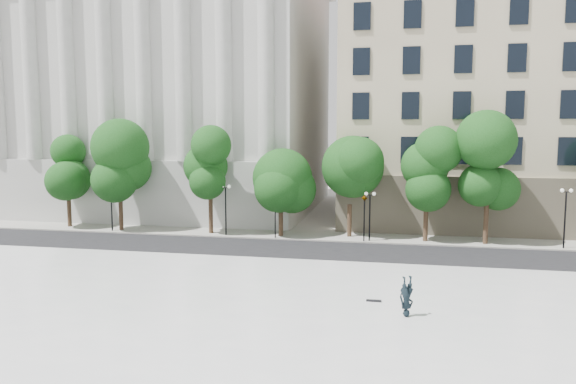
{
  "coord_description": "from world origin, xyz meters",
  "views": [
    {
      "loc": [
        7.31,
        -21.06,
        8.88
      ],
      "look_at": [
        1.07,
        10.0,
        5.28
      ],
      "focal_mm": 35.0,
      "sensor_mm": 36.0,
      "label": 1
    }
  ],
  "objects_px": {
    "traffic_light_east": "(365,195)",
    "person_lying": "(406,311)",
    "traffic_light_west": "(275,194)",
    "skateboard": "(374,301)"
  },
  "relations": [
    {
      "from": "traffic_light_east",
      "to": "person_lying",
      "type": "bearing_deg",
      "value": -80.46
    },
    {
      "from": "traffic_light_east",
      "to": "person_lying",
      "type": "distance_m",
      "value": 18.82
    },
    {
      "from": "traffic_light_west",
      "to": "traffic_light_east",
      "type": "height_order",
      "value": "traffic_light_east"
    },
    {
      "from": "traffic_light_east",
      "to": "skateboard",
      "type": "bearing_deg",
      "value": -84.64
    },
    {
      "from": "traffic_light_east",
      "to": "skateboard",
      "type": "xyz_separation_m",
      "value": [
        1.54,
        -16.39,
        -3.23
      ]
    },
    {
      "from": "person_lying",
      "to": "skateboard",
      "type": "xyz_separation_m",
      "value": [
        -1.54,
        1.92,
        -0.21
      ]
    },
    {
      "from": "traffic_light_east",
      "to": "skateboard",
      "type": "height_order",
      "value": "traffic_light_east"
    },
    {
      "from": "traffic_light_west",
      "to": "person_lying",
      "type": "bearing_deg",
      "value": -60.96
    },
    {
      "from": "traffic_light_west",
      "to": "traffic_light_east",
      "type": "distance_m",
      "value": 7.09
    },
    {
      "from": "person_lying",
      "to": "traffic_light_east",
      "type": "bearing_deg",
      "value": 70.63
    }
  ]
}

